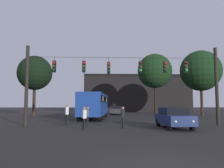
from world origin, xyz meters
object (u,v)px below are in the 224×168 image
car_near_right (173,117)px  pedestrian_near_bus (67,113)px  pedestrian_crossing_left (88,115)px  tree_behind_building (155,71)px  city_bus (95,103)px  tree_left_silhouette (35,73)px  pedestrian_crossing_center (84,117)px  pedestrian_crossing_right (123,116)px  car_far_left (116,110)px  tree_right_far (201,71)px

car_near_right → pedestrian_near_bus: 8.97m
pedestrian_crossing_left → tree_behind_building: 19.76m
tree_behind_building → city_bus: bearing=-142.4°
tree_left_silhouette → pedestrian_crossing_center: bearing=-62.8°
city_bus → pedestrian_near_bus: city_bus is taller
pedestrian_near_bus → pedestrian_crossing_right: bearing=-33.0°
pedestrian_crossing_right → pedestrian_near_bus: bearing=147.0°
city_bus → pedestrian_crossing_left: size_ratio=7.16×
city_bus → pedestrian_crossing_right: bearing=-76.9°
pedestrian_crossing_left → pedestrian_near_bus: (-1.91, 1.52, 0.14)m
car_near_right → car_far_left: bearing=98.3°
city_bus → car_far_left: city_bus is taller
pedestrian_crossing_right → pedestrian_near_bus: 5.51m
car_near_right → tree_behind_building: (2.92, 17.97, 6.15)m
pedestrian_crossing_center → tree_left_silhouette: size_ratio=0.18×
pedestrian_crossing_left → pedestrian_crossing_center: 2.39m
car_near_right → tree_right_far: tree_right_far is taller
tree_left_silhouette → tree_right_far: tree_right_far is taller
city_bus → car_near_right: 12.61m
car_near_right → pedestrian_crossing_left: size_ratio=2.79×
city_bus → pedestrian_crossing_center: 11.65m
pedestrian_crossing_left → pedestrian_crossing_center: pedestrian_crossing_center is taller
car_far_left → tree_right_far: 14.54m
city_bus → pedestrian_near_bus: size_ratio=6.31×
city_bus → pedestrian_crossing_left: (-0.21, -9.22, -0.99)m
car_near_right → tree_right_far: 20.25m
city_bus → car_near_right: city_bus is taller
pedestrian_crossing_center → tree_right_far: size_ratio=0.16×
tree_right_far → pedestrian_crossing_left: bearing=-137.1°
car_near_right → tree_left_silhouette: (-15.08, 15.92, 5.44)m
city_bus → tree_left_silhouette: tree_left_silhouette is taller
city_bus → car_near_right: size_ratio=2.56×
city_bus → pedestrian_crossing_center: bearing=-91.5°
pedestrian_crossing_center → tree_left_silhouette: bearing=117.2°
pedestrian_crossing_left → pedestrian_near_bus: 2.44m
pedestrian_crossing_center → car_near_right: bearing=6.3°
car_near_right → pedestrian_crossing_center: pedestrian_crossing_center is taller
city_bus → tree_behind_building: 12.65m
pedestrian_crossing_left → pedestrian_near_bus: pedestrian_near_bus is taller
pedestrian_crossing_left → pedestrian_crossing_center: (-0.08, -2.39, 0.02)m
pedestrian_crossing_left → tree_right_far: (16.19, 15.03, 5.96)m
tree_right_far → car_far_left: bearing=164.0°
car_near_right → car_far_left: (-2.99, 20.35, 0.00)m
pedestrian_crossing_right → city_bus: bearing=103.1°
pedestrian_crossing_right → tree_left_silhouette: (-11.33, 15.72, 5.35)m
pedestrian_crossing_left → tree_right_far: tree_right_far is taller
city_bus → pedestrian_crossing_left: 9.27m
pedestrian_near_bus → tree_right_far: (18.10, 13.51, 5.83)m
pedestrian_near_bus → tree_left_silhouette: size_ratio=0.20×
car_far_left → pedestrian_crossing_right: (-0.77, -20.15, 0.09)m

